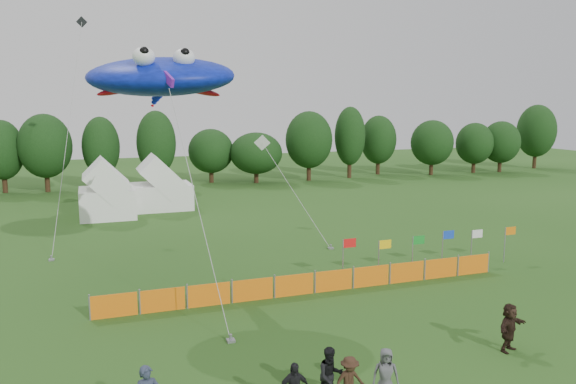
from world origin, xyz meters
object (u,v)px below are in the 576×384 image
object	(u,v)px
barrier_fence	(314,283)
spectator_e	(386,375)
spectator_f	(509,327)
tent_right	(161,188)
stingray_kite	(160,78)
spectator_c	(350,382)
tent_left	(107,194)
spectator_b	(331,376)

from	to	relation	value
barrier_fence	spectator_e	world-z (taller)	spectator_e
spectator_f	tent_right	bearing A→B (deg)	81.39
barrier_fence	spectator_f	bearing A→B (deg)	-62.58
spectator_e	spectator_f	distance (m)	6.07
stingray_kite	spectator_c	bearing A→B (deg)	-73.50
tent_left	spectator_f	bearing A→B (deg)	-67.19
spectator_b	spectator_c	size ratio (longest dim) A/B	1.15
tent_right	spectator_f	distance (m)	33.42
spectator_c	stingray_kite	bearing A→B (deg)	105.56
barrier_fence	spectator_f	size ratio (longest dim) A/B	11.23
spectator_b	spectator_f	bearing A→B (deg)	9.58
tent_left	spectator_e	distance (m)	32.41
tent_right	barrier_fence	world-z (taller)	tent_right
barrier_fence	tent_left	bearing A→B (deg)	111.02
tent_right	spectator_f	xyz separation A→B (m)	(8.22, -32.38, -0.87)
spectator_c	tent_left	bearing A→B (deg)	99.18
tent_right	barrier_fence	distance (m)	24.60
barrier_fence	spectator_b	bearing A→B (deg)	-109.47
tent_left	spectator_b	world-z (taller)	tent_left
tent_right	spectator_e	world-z (taller)	tent_right
barrier_fence	stingray_kite	distance (m)	11.78
tent_right	stingray_kite	world-z (taller)	stingray_kite
barrier_fence	spectator_b	distance (m)	9.90
tent_left	spectator_c	xyz separation A→B (m)	(5.64, -31.62, -1.11)
spectator_b	spectator_f	world-z (taller)	same
tent_right	spectator_b	size ratio (longest dim) A/B	2.79
tent_right	barrier_fence	bearing A→B (deg)	-80.63
tent_left	spectator_e	bearing A→B (deg)	-77.87
tent_left	barrier_fence	bearing A→B (deg)	-68.98
tent_right	spectator_b	bearing A→B (deg)	-88.80
tent_right	spectator_c	size ratio (longest dim) A/B	3.22
tent_right	spectator_e	bearing A→B (deg)	-86.04
spectator_c	stingray_kite	distance (m)	15.77
spectator_e	stingray_kite	xyz separation A→B (m)	(-4.80, 12.33, 9.17)
spectator_c	spectator_f	world-z (taller)	spectator_f
tent_right	spectator_b	xyz separation A→B (m)	(0.70, -33.56, -0.87)
tent_right	barrier_fence	size ratio (longest dim) A/B	0.25
tent_left	barrier_fence	xyz separation A→B (m)	(8.46, -22.02, -1.38)
spectator_f	tent_left	bearing A→B (deg)	89.96
spectator_e	spectator_f	world-z (taller)	spectator_f
spectator_b	spectator_c	world-z (taller)	spectator_b
spectator_e	spectator_b	bearing A→B (deg)	-169.70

